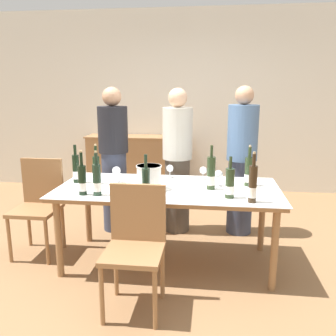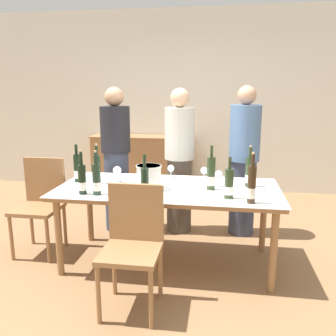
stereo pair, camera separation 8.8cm
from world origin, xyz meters
name	(u,v)px [view 1 (the left image)]	position (x,y,z in m)	size (l,w,h in m)	color
ground_plane	(168,262)	(0.00, 0.00, 0.00)	(12.00, 12.00, 0.00)	olive
back_wall	(188,102)	(0.00, 2.62, 1.40)	(8.00, 0.10, 2.80)	silver
sideboard_cabinet	(138,164)	(-0.76, 2.33, 0.44)	(1.61, 0.46, 0.89)	#996B42
dining_table	(168,194)	(0.00, 0.00, 0.67)	(2.00, 0.93, 0.74)	#996B42
ice_bucket	(149,177)	(-0.16, -0.07, 0.85)	(0.23, 0.23, 0.21)	white
wine_bottle_0	(97,180)	(-0.56, -0.31, 0.86)	(0.07, 0.07, 0.38)	#1E3323
wine_bottle_1	(230,184)	(0.54, -0.25, 0.85)	(0.08, 0.08, 0.34)	#28381E
wine_bottle_2	(82,180)	(-0.68, -0.31, 0.86)	(0.07, 0.07, 0.38)	black
wine_bottle_3	(76,169)	(-0.89, 0.07, 0.86)	(0.06, 0.06, 0.36)	black
wine_bottle_4	(211,174)	(0.38, -0.01, 0.87)	(0.08, 0.08, 0.40)	#28381E
wine_bottle_5	(96,171)	(-0.68, 0.04, 0.86)	(0.07, 0.07, 0.38)	black
wine_bottle_6	(249,172)	(0.73, 0.15, 0.86)	(0.08, 0.08, 0.38)	#28381E
wine_bottle_7	(253,185)	(0.71, -0.35, 0.88)	(0.07, 0.07, 0.40)	#332314
wine_bottle_8	(146,184)	(-0.13, -0.38, 0.86)	(0.07, 0.07, 0.37)	#1E3323
wine_glass_0	(116,171)	(-0.51, 0.12, 0.84)	(0.08, 0.08, 0.15)	white
wine_glass_1	(218,175)	(0.45, 0.11, 0.84)	(0.08, 0.08, 0.15)	white
wine_glass_2	(203,171)	(0.31, 0.32, 0.83)	(0.07, 0.07, 0.13)	white
wine_glass_3	(170,169)	(-0.03, 0.36, 0.82)	(0.07, 0.07, 0.13)	white
chair_left_end	(39,200)	(-1.29, 0.09, 0.54)	(0.42, 0.42, 0.93)	#996B42
chair_near_front	(136,239)	(-0.15, -0.70, 0.53)	(0.42, 0.42, 0.92)	#996B42
person_host	(114,161)	(-0.71, 0.74, 0.82)	(0.33, 0.33, 1.63)	#383F56
person_guest_left	(177,162)	(0.01, 0.80, 0.81)	(0.33, 0.33, 1.62)	#51473D
person_guest_right	(241,162)	(0.71, 0.82, 0.82)	(0.33, 0.33, 1.64)	#383F56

